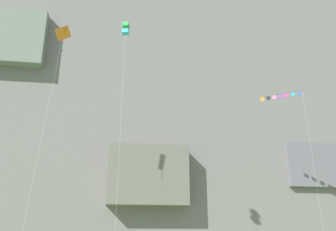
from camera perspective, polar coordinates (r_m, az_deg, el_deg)
The scene contains 4 objects.
cliff_face at distance 73.89m, azimuth -4.06°, elevation 4.58°, with size 180.00×32.04×64.25m.
kite_box_mid_center at distance 42.76m, azimuth -6.77°, elevation 13.47°, with size 0.87×4.26×26.17m.
kite_diamond_upper_mid at distance 45.98m, azimuth -16.45°, elevation 11.86°, with size 2.32×3.83×27.21m.
kite_banner_upper_right at distance 51.32m, azimuth 17.75°, elevation 2.23°, with size 4.78×4.46×21.34m.
Camera 1 is at (-4.72, -3.61, 2.33)m, focal length 38.30 mm.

